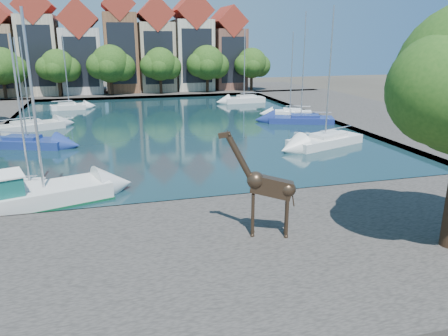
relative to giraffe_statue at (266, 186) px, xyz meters
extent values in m
plane|color=#38332B|center=(0.21, 5.78, -2.96)|extent=(160.00, 160.00, 0.00)
cube|color=black|center=(0.21, 29.78, -2.92)|extent=(38.00, 50.00, 0.08)
cube|color=#47423E|center=(0.21, -1.22, -2.71)|extent=(50.00, 14.00, 0.50)
cube|color=#47423E|center=(0.21, 61.78, -2.71)|extent=(60.00, 16.00, 0.50)
cube|color=#47423E|center=(25.21, 29.78, -2.71)|extent=(14.00, 52.00, 0.50)
sphere|color=#1E4714|center=(5.95, -3.62, 4.64)|extent=(4.48, 4.48, 4.48)
cube|color=#9A7454|center=(-22.79, 61.78, 3.04)|extent=(5.39, 9.00, 11.00)
cube|color=#BCAC90|center=(-16.79, 61.78, 3.79)|extent=(5.88, 9.00, 12.50)
cube|color=maroon|center=(-16.79, 61.78, 11.36)|extent=(5.94, 9.18, 5.94)
cube|color=black|center=(-16.79, 57.30, 3.79)|extent=(4.80, 0.05, 9.38)
cube|color=beige|center=(-10.29, 61.78, 2.79)|extent=(6.37, 9.00, 10.50)
cube|color=maroon|center=(-10.29, 61.78, 9.47)|extent=(6.43, 9.18, 6.43)
cube|color=black|center=(-10.29, 57.30, 2.79)|extent=(5.20, 0.05, 7.88)
cube|color=brown|center=(-3.79, 61.78, 4.04)|extent=(5.39, 9.00, 13.00)
cube|color=maroon|center=(-3.79, 61.78, 11.75)|extent=(5.44, 9.18, 5.44)
cube|color=black|center=(-3.79, 57.30, 4.04)|extent=(4.40, 0.05, 9.75)
cube|color=tan|center=(2.21, 61.78, 3.29)|extent=(5.88, 9.00, 11.50)
cube|color=maroon|center=(2.21, 61.78, 10.36)|extent=(5.94, 9.18, 5.94)
cube|color=black|center=(2.21, 57.30, 3.29)|extent=(4.80, 0.05, 8.62)
cube|color=beige|center=(8.71, 61.78, 3.54)|extent=(6.37, 9.00, 12.00)
cube|color=maroon|center=(8.71, 61.78, 10.97)|extent=(6.43, 9.18, 6.43)
cube|color=black|center=(8.71, 57.30, 3.54)|extent=(5.20, 0.05, 9.00)
cube|color=brown|center=(15.21, 61.78, 2.79)|extent=(5.39, 9.00, 10.50)
cube|color=maroon|center=(15.21, 61.78, 9.25)|extent=(5.44, 9.18, 5.44)
cube|color=black|center=(15.21, 57.30, 2.79)|extent=(4.40, 0.05, 7.88)
cylinder|color=#332114|center=(-21.79, 56.28, -0.86)|extent=(0.50, 0.50, 3.20)
sphere|color=#193C11|center=(-21.79, 56.28, 2.42)|extent=(5.60, 5.60, 5.60)
sphere|color=#193C11|center=(-20.11, 56.58, 1.86)|extent=(4.20, 4.20, 4.20)
cylinder|color=#332114|center=(-13.79, 56.28, -0.86)|extent=(0.50, 0.50, 3.20)
sphere|color=#193C11|center=(-13.79, 56.28, 2.30)|extent=(5.20, 5.20, 5.20)
sphere|color=#193C11|center=(-12.23, 56.58, 1.78)|extent=(3.90, 3.90, 3.90)
sphere|color=#193C11|center=(-15.22, 55.88, 2.04)|extent=(3.64, 3.64, 3.64)
cylinder|color=#332114|center=(-5.79, 56.28, -0.86)|extent=(0.50, 0.50, 3.20)
sphere|color=#193C11|center=(-5.79, 56.28, 2.54)|extent=(6.00, 6.00, 6.00)
sphere|color=#193C11|center=(-3.99, 56.58, 1.94)|extent=(4.50, 4.50, 4.50)
sphere|color=#193C11|center=(-7.44, 55.88, 2.24)|extent=(4.20, 4.20, 4.20)
cylinder|color=#332114|center=(2.21, 56.28, -0.86)|extent=(0.50, 0.50, 3.20)
sphere|color=#193C11|center=(2.21, 56.28, 2.36)|extent=(5.40, 5.40, 5.40)
sphere|color=#193C11|center=(3.83, 56.58, 1.82)|extent=(4.05, 4.05, 4.05)
sphere|color=#193C11|center=(0.73, 55.88, 2.09)|extent=(3.78, 3.78, 3.78)
cylinder|color=#332114|center=(10.21, 56.28, -0.86)|extent=(0.50, 0.50, 3.20)
sphere|color=#193C11|center=(10.21, 56.28, 2.48)|extent=(5.80, 5.80, 5.80)
sphere|color=#193C11|center=(11.95, 56.58, 1.90)|extent=(4.35, 4.35, 4.35)
sphere|color=#193C11|center=(8.62, 55.88, 2.19)|extent=(4.06, 4.06, 4.06)
cylinder|color=#332114|center=(18.21, 56.28, -0.86)|extent=(0.50, 0.50, 3.20)
sphere|color=#193C11|center=(18.21, 56.28, 2.30)|extent=(5.20, 5.20, 5.20)
sphere|color=#193C11|center=(19.77, 56.58, 1.78)|extent=(3.90, 3.90, 3.90)
sphere|color=#193C11|center=(16.78, 55.88, 2.04)|extent=(3.64, 3.64, 3.64)
cylinder|color=#37281B|center=(-0.61, -0.02, -1.42)|extent=(0.16, 0.16, 2.09)
cylinder|color=#37281B|center=(-0.46, 0.40, -1.42)|extent=(0.16, 0.16, 2.09)
cylinder|color=#37281B|center=(0.89, -0.55, -1.42)|extent=(0.16, 0.16, 2.09)
cylinder|color=#37281B|center=(1.04, -0.14, -1.42)|extent=(0.16, 0.16, 2.09)
cube|color=#37281B|center=(0.26, -0.09, -0.03)|extent=(2.09, 1.19, 1.22)
cylinder|color=#37281B|center=(-1.13, 0.40, 1.33)|extent=(1.36, 0.73, 2.16)
cube|color=#37281B|center=(-1.81, 0.64, 2.39)|extent=(0.61, 0.36, 0.33)
cube|color=silver|center=(-11.86, 7.86, -2.23)|extent=(10.10, 5.62, 1.31)
cylinder|color=#B2B2B7|center=(-10.77, 8.20, 3.14)|extent=(0.16, 0.16, 10.04)
cube|color=silver|center=(-11.79, 9.78, -2.42)|extent=(5.38, 2.26, 0.92)
cube|color=silver|center=(-11.79, 9.78, -2.12)|extent=(2.39, 1.47, 0.51)
cylinder|color=#B2B2B7|center=(-11.79, 9.78, 2.32)|extent=(0.12, 0.12, 8.99)
cube|color=navy|center=(-13.98, 23.61, -2.42)|extent=(7.18, 4.64, 0.92)
cube|color=navy|center=(-13.98, 23.61, -2.12)|extent=(3.36, 2.61, 0.51)
cylinder|color=#B2B2B7|center=(-13.98, 23.61, 2.23)|extent=(0.12, 0.12, 8.80)
cube|color=beige|center=(-14.79, 31.51, -2.41)|extent=(6.94, 4.86, 0.95)
cube|color=beige|center=(-14.79, 31.51, -2.09)|extent=(3.29, 2.68, 0.53)
cylinder|color=#B2B2B7|center=(-14.79, 31.51, 2.25)|extent=(0.13, 0.13, 8.79)
cube|color=beige|center=(-11.79, 45.01, -2.47)|extent=(4.31, 1.52, 0.83)
cube|color=beige|center=(-11.79, 45.01, -2.19)|extent=(1.89, 1.06, 0.46)
cylinder|color=#B2B2B7|center=(-11.79, 45.01, 1.52)|extent=(0.11, 0.11, 7.52)
cube|color=white|center=(-11.79, 45.50, -2.48)|extent=(5.21, 2.82, 0.81)
cube|color=white|center=(-11.79, 45.50, -2.21)|extent=(2.38, 1.68, 0.45)
cylinder|color=#B2B2B7|center=(-11.79, 45.50, 2.33)|extent=(0.11, 0.11, 9.16)
cube|color=silver|center=(12.21, 17.19, -2.39)|extent=(7.92, 5.07, 0.98)
cube|color=silver|center=(12.21, 17.19, -2.07)|extent=(3.70, 2.86, 0.55)
cylinder|color=#B2B2B7|center=(12.21, 17.19, 3.53)|extent=(0.13, 0.13, 11.31)
cube|color=navy|center=(14.76, 27.99, -2.45)|extent=(7.79, 4.95, 0.86)
cube|color=navy|center=(14.76, 27.99, -2.17)|extent=(3.64, 2.80, 0.48)
cylinder|color=#B2B2B7|center=(14.76, 27.99, 3.55)|extent=(0.11, 0.11, 11.53)
cube|color=white|center=(15.21, 32.19, -2.43)|extent=(5.59, 3.75, 0.91)
cube|color=white|center=(15.21, 32.19, -2.13)|extent=(2.63, 2.09, 0.50)
cylinder|color=#B2B2B7|center=(15.21, 32.19, 2.54)|extent=(0.12, 0.12, 9.44)
cube|color=silver|center=(13.32, 45.16, -2.39)|extent=(6.33, 2.67, 1.00)
cube|color=silver|center=(13.32, 45.16, -2.05)|extent=(2.82, 1.73, 0.55)
cylinder|color=#B2B2B7|center=(13.32, 45.16, 2.96)|extent=(0.13, 0.13, 10.14)
camera|label=1|loc=(-6.84, -17.95, 6.61)|focal=35.00mm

